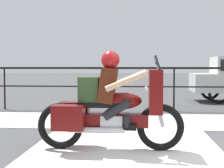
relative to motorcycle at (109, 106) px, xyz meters
name	(u,v)px	position (x,y,z in m)	size (l,w,h in m)	color
ground_plane	(212,161)	(1.48, -0.53, -0.69)	(120.00, 120.00, 0.00)	#424244
sidewalk_band	(182,121)	(1.48, 2.87, -0.69)	(44.00, 2.40, 0.01)	#A8A59E
crosswalk_band	(123,163)	(0.25, -0.73, -0.69)	(3.01, 6.00, 0.01)	silver
fence_railing	(174,76)	(1.48, 4.79, 0.32)	(36.00, 0.05, 1.28)	black
motorcycle	(109,106)	(0.00, 0.00, 0.00)	(2.31, 0.76, 1.55)	black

